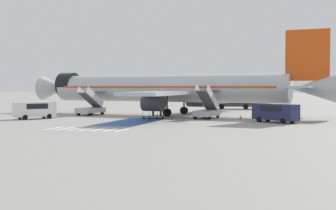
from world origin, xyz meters
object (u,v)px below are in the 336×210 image
Objects in this scene: service_van_0 at (35,109)px; ground_crew_0 at (161,110)px; ground_crew_1 at (153,110)px; traffic_cone_0 at (241,117)px; fuel_tanker at (241,100)px; baggage_cart at (153,117)px; boarding_stairs_forward at (91,108)px; airliner at (169,88)px; traffic_cone_1 at (16,114)px; service_van_1 at (275,112)px; boarding_stairs_aft at (207,110)px.

service_van_0 is 3.18× the size of ground_crew_0.
traffic_cone_0 is (11.72, -0.06, -0.70)m from ground_crew_1.
baggage_cart is at bearing 157.27° from fuel_tanker.
boarding_stairs_forward is 10.57m from ground_crew_1.
traffic_cone_1 is (-19.75, -8.66, -3.56)m from airliner.
boarding_stairs_forward is 11.02m from ground_crew_0.
service_van_1 is 3.33× the size of ground_crew_1.
ground_crew_0 is at bearing 129.43° from baggage_cart.
ground_crew_1 reaches higher than baggage_cart.
boarding_stairs_aft is at bearing -65.99° from ground_crew_0.
boarding_stairs_forward is 10.16m from service_van_0.
boarding_stairs_forward is 12.32m from baggage_cart.
boarding_stairs_forward is 3.28× the size of ground_crew_1.
service_van_1 is (8.15, -32.03, -0.48)m from fuel_tanker.
ground_crew_1 is at bearing 179.71° from traffic_cone_0.
service_van_0 is (-3.17, -9.65, 0.29)m from boarding_stairs_forward.
ground_crew_0 is (-0.26, 4.00, 0.69)m from baggage_cart.
airliner is 4.97m from ground_crew_0.
service_van_1 reaches higher than ground_crew_0.
ground_crew_1 is at bearing 63.95° from service_van_0.
service_van_1 is 10.97× the size of traffic_cone_0.
ground_crew_0 is at bearing 154.74° from fuel_tanker.
ground_crew_1 is 19.33m from traffic_cone_1.
service_van_1 is 16.82m from ground_crew_0.
boarding_stairs_aft is at bearing 57.14° from baggage_cart.
service_van_0 is 10.43× the size of traffic_cone_0.
service_van_1 is at bearing -19.60° from boarding_stairs_aft.
airliner is at bearing 90.88° from service_van_1.
ground_crew_0 is at bearing -172.73° from airliner.
boarding_stairs_aft is at bearing -62.43° from ground_crew_1.
service_van_0 is (-21.65, -34.53, -0.45)m from fuel_tanker.
airliner is at bearing 23.67° from traffic_cone_1.
boarding_stairs_aft reaches higher than ground_crew_0.
fuel_tanker is at bearing 20.15° from ground_crew_0.
traffic_cone_0 is (4.34, 0.09, -0.80)m from boarding_stairs_aft.
boarding_stairs_aft is (6.67, -5.49, -2.82)m from airliner.
service_van_0 reaches higher than traffic_cone_0.
ground_crew_0 is at bearing 2.69° from boarding_stairs_forward.
traffic_cone_0 is 0.82× the size of traffic_cone_1.
baggage_cart reaches higher than traffic_cone_1.
service_van_0 is at bearing -126.42° from baggage_cart.
ground_crew_1 is (-8.17, -27.21, -0.79)m from fuel_tanker.
service_van_1 reaches higher than traffic_cone_1.
fuel_tanker is at bearing 12.04° from ground_crew_1.
baggage_cart is 4.07m from ground_crew_0.
fuel_tanker is at bearing 96.34° from boarding_stairs_aft.
baggage_cart is (0.21, -8.02, -3.61)m from airliner.
airliner reaches higher than boarding_stairs_aft.
service_van_0 is 3.16× the size of ground_crew_1.
airliner is 23.21m from fuel_tanker.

